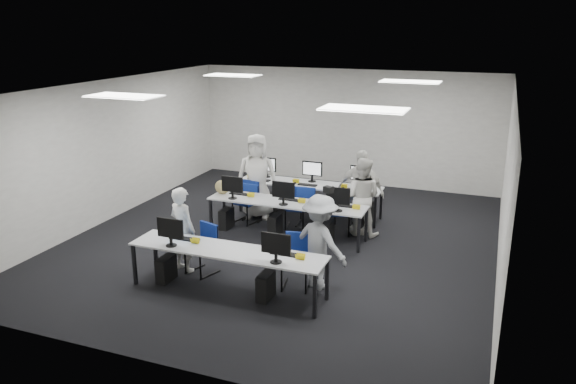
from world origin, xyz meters
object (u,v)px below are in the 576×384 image
at_px(chair_1, 296,271).
at_px(student_1, 362,197).
at_px(chair_0, 202,258).
at_px(student_0, 183,229).
at_px(chair_6, 307,212).
at_px(chair_3, 296,215).
at_px(chair_4, 339,220).
at_px(desk_mid, 287,204).
at_px(desk_front, 227,252).
at_px(student_2, 257,176).
at_px(photographer, 320,242).
at_px(chair_7, 342,218).
at_px(student_3, 360,191).
at_px(chair_5, 254,207).
at_px(chair_2, 246,209).

xyz_separation_m(chair_1, student_1, (0.40, 2.70, 0.52)).
relative_size(chair_0, student_0, 0.57).
bearing_deg(chair_0, chair_6, 91.12).
distance_m(chair_3, chair_4, 0.94).
xyz_separation_m(chair_6, student_1, (1.19, -0.14, 0.52)).
height_order(chair_3, chair_6, chair_6).
height_order(desk_mid, chair_4, chair_4).
relative_size(desk_front, student_2, 1.72).
xyz_separation_m(chair_1, photographer, (0.35, 0.14, 0.50)).
relative_size(chair_1, photographer, 0.56).
distance_m(chair_6, student_2, 1.36).
bearing_deg(student_0, chair_7, -106.59).
bearing_deg(chair_6, chair_3, -135.57).
height_order(chair_7, student_3, student_3).
bearing_deg(chair_3, chair_0, -114.40).
height_order(desk_front, chair_5, chair_5).
distance_m(chair_1, chair_5, 3.40).
height_order(chair_5, chair_7, chair_5).
bearing_deg(chair_4, chair_6, 144.94).
xyz_separation_m(chair_2, chair_5, (0.09, 0.22, -0.01)).
xyz_separation_m(chair_7, student_3, (0.35, 0.06, 0.60)).
bearing_deg(student_3, desk_front, -100.17).
height_order(chair_6, student_0, student_0).
distance_m(desk_mid, student_0, 2.38).
distance_m(chair_3, student_2, 1.25).
distance_m(chair_4, chair_5, 1.96).
xyz_separation_m(desk_mid, chair_5, (-1.03, 0.72, -0.42)).
relative_size(chair_2, photographer, 0.56).
xyz_separation_m(chair_5, chair_7, (1.97, 0.02, -0.00)).
bearing_deg(chair_0, chair_2, 116.74).
height_order(chair_2, student_1, student_1).
distance_m(chair_1, chair_6, 2.94).
bearing_deg(student_0, chair_6, -94.53).
bearing_deg(chair_6, chair_5, 177.68).
bearing_deg(chair_6, chair_4, -23.85).
bearing_deg(student_3, student_1, -55.07).
xyz_separation_m(chair_3, chair_7, (0.95, 0.16, -0.00)).
relative_size(chair_4, student_1, 0.56).
xyz_separation_m(chair_0, chair_3, (0.72, 2.69, -0.01)).
distance_m(chair_4, photographer, 2.53).
distance_m(chair_4, student_1, 0.68).
xyz_separation_m(chair_4, student_1, (0.43, 0.11, 0.52)).
xyz_separation_m(desk_front, chair_5, (-1.03, 3.32, -0.42)).
relative_size(chair_3, chair_7, 1.00).
height_order(chair_3, photographer, photographer).
distance_m(chair_3, photographer, 2.86).
bearing_deg(desk_front, student_0, 156.06).
distance_m(desk_front, chair_5, 3.50).
bearing_deg(chair_5, chair_0, -81.68).
height_order(chair_3, chair_4, chair_4).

